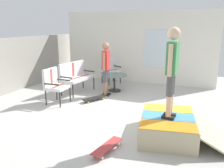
{
  "coord_description": "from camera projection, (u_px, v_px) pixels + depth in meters",
  "views": [
    {
      "loc": [
        -5.16,
        -2.17,
        2.22
      ],
      "look_at": [
        0.43,
        0.15,
        0.7
      ],
      "focal_mm": 37.81,
      "sensor_mm": 36.0,
      "label": 1
    }
  ],
  "objects": [
    {
      "name": "person_skater",
      "position": [
        172.0,
        66.0,
        4.42
      ],
      "size": [
        0.48,
        0.25,
        1.75
      ],
      "color": "black",
      "rests_on": "skate_ramp"
    },
    {
      "name": "skate_ramp",
      "position": [
        169.0,
        126.0,
        4.79
      ],
      "size": [
        1.68,
        1.86,
        0.44
      ],
      "color": "tan",
      "rests_on": "ground_plane"
    },
    {
      "name": "skateboard_spare",
      "position": [
        107.0,
        147.0,
        4.26
      ],
      "size": [
        0.82,
        0.32,
        0.1
      ],
      "color": "#B23838",
      "rests_on": "ground_plane"
    },
    {
      "name": "skateboard_by_bench",
      "position": [
        94.0,
        98.0,
        7.08
      ],
      "size": [
        0.8,
        0.54,
        0.1
      ],
      "color": "black",
      "rests_on": "ground_plane"
    },
    {
      "name": "house_facade",
      "position": [
        137.0,
        47.0,
        9.22
      ],
      "size": [
        0.23,
        6.0,
        2.75
      ],
      "color": "white",
      "rests_on": "ground_plane"
    },
    {
      "name": "patio_table",
      "position": [
        114.0,
        80.0,
        8.06
      ],
      "size": [
        0.9,
        0.9,
        0.57
      ],
      "color": "#2D2823",
      "rests_on": "ground_plane"
    },
    {
      "name": "ground_plane",
      "position": [
        111.0,
        117.0,
        5.99
      ],
      "size": [
        12.0,
        12.0,
        0.1
      ],
      "primitive_type": "cube",
      "color": "beige"
    },
    {
      "name": "patio_chair_by_wall",
      "position": [
        54.0,
        83.0,
        6.76
      ],
      "size": [
        0.63,
        0.57,
        1.02
      ],
      "color": "#2D2823",
      "rests_on": "ground_plane"
    },
    {
      "name": "patio_chair_near_house",
      "position": [
        109.0,
        67.0,
        9.19
      ],
      "size": [
        0.82,
        0.79,
        1.02
      ],
      "color": "#2D2823",
      "rests_on": "ground_plane"
    },
    {
      "name": "person_watching",
      "position": [
        106.0,
        65.0,
        7.42
      ],
      "size": [
        0.48,
        0.27,
        1.7
      ],
      "color": "black",
      "rests_on": "ground_plane"
    },
    {
      "name": "patio_bench",
      "position": [
        75.0,
        74.0,
        7.87
      ],
      "size": [
        1.31,
        0.7,
        1.02
      ],
      "color": "#2D2823",
      "rests_on": "ground_plane"
    }
  ]
}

